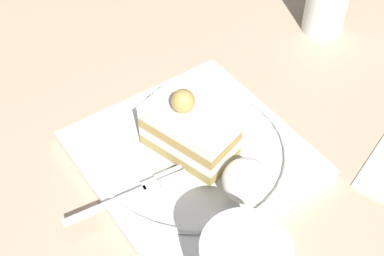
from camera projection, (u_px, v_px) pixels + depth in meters
name	position (u px, v px, depth m)	size (l,w,h in m)	color
ground_plane	(207.00, 156.00, 0.56)	(2.40, 2.40, 0.00)	tan
dessert_plate	(192.00, 153.00, 0.56)	(0.25, 0.25, 0.02)	white
cake_slice	(189.00, 130.00, 0.53)	(0.07, 0.10, 0.08)	tan
whipped_cream_dollop	(246.00, 181.00, 0.49)	(0.05, 0.05, 0.04)	white
fork	(131.00, 195.00, 0.50)	(0.13, 0.04, 0.00)	silver
drink_glass_near	(327.00, 2.00, 0.69)	(0.06, 0.06, 0.09)	white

